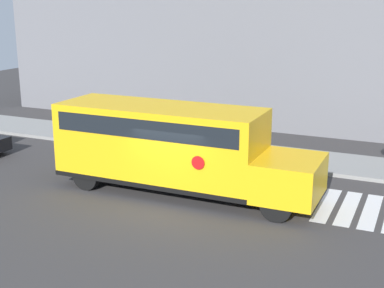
# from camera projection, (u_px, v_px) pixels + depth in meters

# --- Properties ---
(ground_plane) EXTENTS (60.00, 60.00, 0.00)m
(ground_plane) POSITION_uv_depth(u_px,v_px,m) (171.00, 203.00, 17.84)
(ground_plane) COLOR #3A3838
(sidewalk_strip) EXTENTS (44.00, 3.00, 0.15)m
(sidewalk_strip) POSITION_uv_depth(u_px,v_px,m) (236.00, 152.00, 23.54)
(sidewalk_strip) COLOR gray
(sidewalk_strip) RESTS_ON ground
(school_bus) EXTENTS (9.25, 2.57, 3.04)m
(school_bus) POSITION_uv_depth(u_px,v_px,m) (172.00, 144.00, 18.52)
(school_bus) COLOR yellow
(school_bus) RESTS_ON ground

